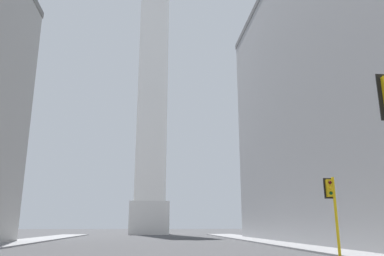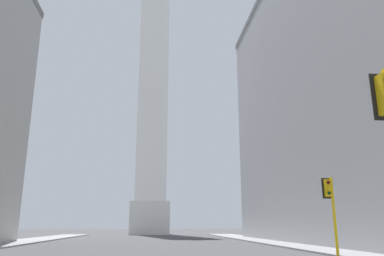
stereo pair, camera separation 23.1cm
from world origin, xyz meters
TOP-DOWN VIEW (x-y plane):
  - sidewalk_right at (14.64, 30.18)m, footprint 5.00×100.62m
  - obelisk at (0.00, 83.85)m, footprint 8.39×8.39m
  - traffic_light_mid_right at (11.87, 23.24)m, footprint 0.77×0.50m

SIDE VIEW (x-z plane):
  - sidewalk_right at x=14.64m, z-range 0.00..0.15m
  - traffic_light_mid_right at x=11.87m, z-range 0.80..5.79m
  - obelisk at x=0.00m, z-range -1.65..69.63m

